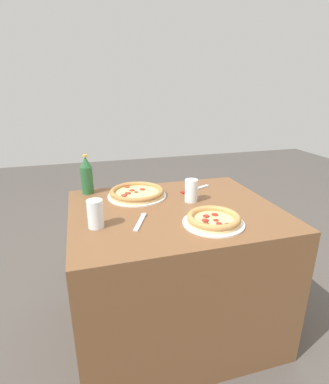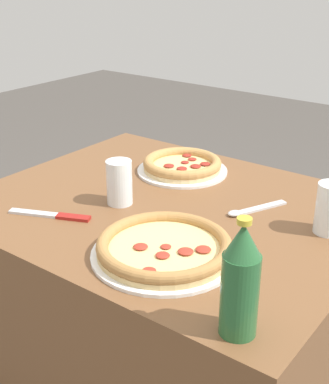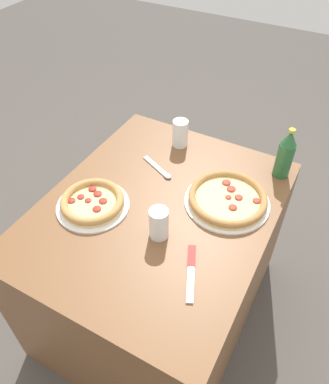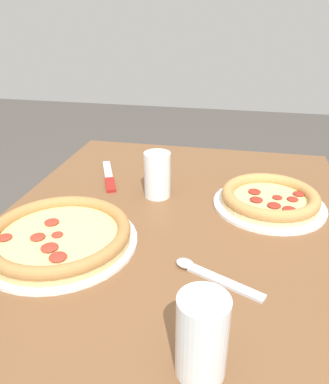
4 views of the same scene
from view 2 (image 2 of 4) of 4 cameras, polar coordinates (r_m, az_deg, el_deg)
name	(u,v)px [view 2 (image 2 of 4)]	position (r m, az deg, el deg)	size (l,w,h in m)	color
table	(169,317)	(1.57, 0.53, -13.18)	(1.01, 0.82, 0.71)	brown
pizza_salami	(182,166)	(1.60, 1.91, 2.83)	(0.27, 0.27, 0.04)	white
pizza_pepperoni	(164,248)	(1.15, -0.01, -5.99)	(0.32, 0.32, 0.04)	white
glass_mango_juice	(119,185)	(1.39, -4.83, 0.77)	(0.07, 0.07, 0.12)	white
beer_bottle	(240,281)	(0.90, 8.10, -9.39)	(0.07, 0.07, 0.22)	#286033
knife	(53,215)	(1.36, -11.79, -2.45)	(0.20, 0.11, 0.01)	maroon
spoon	(251,210)	(1.37, 9.17, -1.90)	(0.10, 0.17, 0.01)	silver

